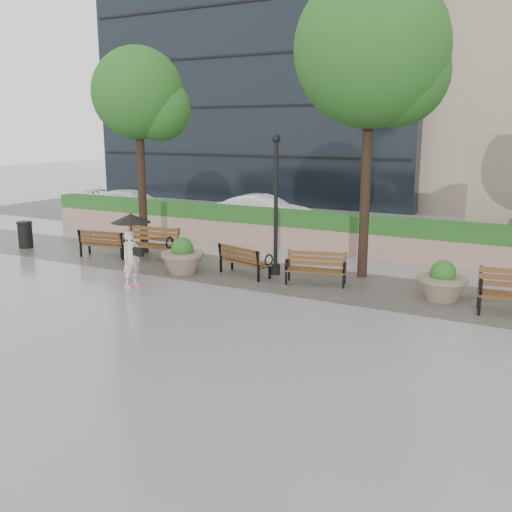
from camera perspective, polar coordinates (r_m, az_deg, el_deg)
The scene contains 17 objects.
ground at distance 14.19m, azimuth -4.80°, elevation -4.62°, with size 100.00×100.00×0.00m, color gray.
cobble_strip at distance 16.68m, azimuth 0.83°, elevation -1.93°, with size 28.00×3.20×0.01m, color #383330.
hedge_wall at distance 20.09m, azimuth 6.13°, elevation 2.43°, with size 24.00×0.80×1.35m.
asphalt_street at distance 23.90m, azimuth 9.74°, elevation 2.33°, with size 40.00×7.00×0.00m, color black.
bench_0 at distance 19.63m, azimuth -14.82°, elevation 0.67°, with size 1.79×0.93×0.92m.
bench_1 at distance 18.98m, azimuth -10.57°, elevation 0.59°, with size 2.00×0.93×1.04m.
bench_2 at distance 16.58m, azimuth -1.16°, elevation -1.11°, with size 1.75×1.08×0.88m.
bench_3 at distance 15.73m, azimuth 5.98°, elevation -1.93°, with size 1.75×1.06×0.88m.
planter_left at distance 17.03m, azimuth -7.36°, elevation -0.31°, with size 1.27×1.27×1.07m.
planter_right at distance 14.96m, azimuth 18.13°, elevation -2.73°, with size 1.21×1.21×1.02m.
trash_bin at distance 22.08m, azimuth -22.07°, elevation 1.92°, with size 0.54×0.54×0.90m, color black.
lamppost at distance 16.44m, azimuth 1.99°, elevation 4.16°, with size 0.28×0.28×4.04m.
tree_0 at distance 19.59m, azimuth -11.21°, elevation 15.24°, with size 3.13×2.98×6.81m.
tree_1 at distance 16.41m, azimuth 12.05°, elevation 19.00°, with size 4.16×4.16×8.34m.
car_left at distance 28.16m, azimuth -12.18°, elevation 5.12°, with size 1.84×4.51×1.31m, color white.
car_right at distance 24.64m, azimuth 0.75°, elevation 4.47°, with size 1.49×4.26×1.40m, color white.
pedestrian at distance 15.59m, azimuth -12.37°, elevation 1.28°, with size 1.08×1.08×1.99m.
Camera 1 is at (7.45, -11.32, 4.20)m, focal length 40.00 mm.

